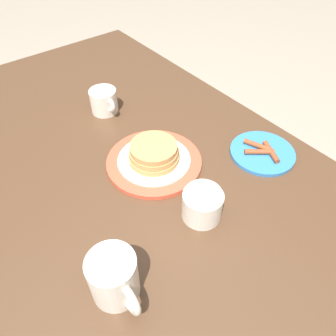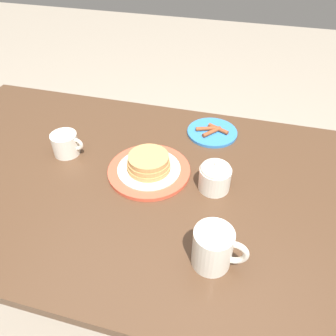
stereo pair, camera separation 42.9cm
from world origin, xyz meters
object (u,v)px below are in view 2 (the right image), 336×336
at_px(pancake_plate, 149,167).
at_px(creamer_pitcher, 65,143).
at_px(side_plate_bacon, 212,132).
at_px(coffee_mug, 214,248).
at_px(sugar_bowl, 215,176).

relative_size(pancake_plate, creamer_pitcher, 2.13).
relative_size(side_plate_bacon, creamer_pitcher, 1.48).
bearing_deg(coffee_mug, pancake_plate, 132.13).
distance_m(creamer_pitcher, sugar_bowl, 0.48).
bearing_deg(sugar_bowl, creamer_pitcher, 175.76).
distance_m(coffee_mug, creamer_pitcher, 0.58).
bearing_deg(pancake_plate, sugar_bowl, -4.34).
relative_size(creamer_pitcher, sugar_bowl, 1.19).
bearing_deg(side_plate_bacon, pancake_plate, -121.14).
distance_m(side_plate_bacon, coffee_mug, 0.51).
distance_m(side_plate_bacon, sugar_bowl, 0.27).
bearing_deg(coffee_mug, side_plate_bacon, 99.22).
relative_size(pancake_plate, sugar_bowl, 2.54).
height_order(pancake_plate, coffee_mug, coffee_mug).
relative_size(coffee_mug, sugar_bowl, 1.28).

